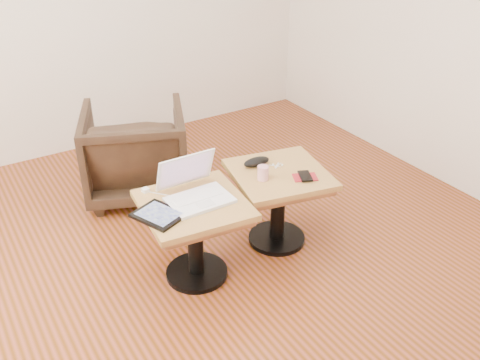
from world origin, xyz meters
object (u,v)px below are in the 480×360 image
striped_cup (263,173)px  armchair (136,152)px  side_table_left (194,221)px  side_table_right (279,190)px  laptop (195,190)px

striped_cup → armchair: size_ratio=0.12×
side_table_left → armchair: armchair is taller
striped_cup → side_table_right: bearing=9.9°
side_table_left → armchair: size_ratio=0.84×
side_table_right → armchair: size_ratio=0.91×
armchair → striped_cup: bearing=132.1°
side_table_left → side_table_right: same height
armchair → laptop: bearing=109.6°
side_table_left → side_table_right: size_ratio=0.93×
side_table_left → laptop: bearing=55.9°
laptop → armchair: (0.05, 1.05, -0.23)m
side_table_left → armchair: (0.09, 1.09, -0.05)m
side_table_left → laptop: 0.18m
striped_cup → armchair: 1.17m
laptop → side_table_right: bearing=-0.8°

